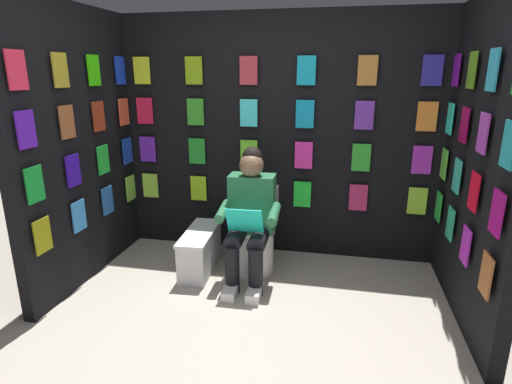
# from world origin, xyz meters

# --- Properties ---
(ground_plane) EXTENTS (30.00, 30.00, 0.00)m
(ground_plane) POSITION_xyz_m (0.00, 0.00, 0.00)
(ground_plane) COLOR #B2A899
(display_wall_back) EXTENTS (3.20, 0.14, 2.36)m
(display_wall_back) POSITION_xyz_m (0.00, -1.72, 1.18)
(display_wall_back) COLOR black
(display_wall_back) RESTS_ON ground
(display_wall_left) EXTENTS (0.14, 1.67, 2.36)m
(display_wall_left) POSITION_xyz_m (-1.60, -0.84, 1.18)
(display_wall_left) COLOR black
(display_wall_left) RESTS_ON ground
(display_wall_right) EXTENTS (0.14, 1.67, 2.36)m
(display_wall_right) POSITION_xyz_m (1.60, -0.84, 1.18)
(display_wall_right) COLOR black
(display_wall_right) RESTS_ON ground
(toilet) EXTENTS (0.41, 0.56, 0.77)m
(toilet) POSITION_xyz_m (0.13, -1.22, 0.33)
(toilet) COLOR white
(toilet) RESTS_ON ground
(person_reading) EXTENTS (0.53, 0.69, 1.19)m
(person_reading) POSITION_xyz_m (0.12, -1.00, 0.60)
(person_reading) COLOR #286B42
(person_reading) RESTS_ON ground
(comic_longbox_near) EXTENTS (0.30, 0.73, 0.39)m
(comic_longbox_near) POSITION_xyz_m (0.62, -1.08, 0.20)
(comic_longbox_near) COLOR silver
(comic_longbox_near) RESTS_ON ground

